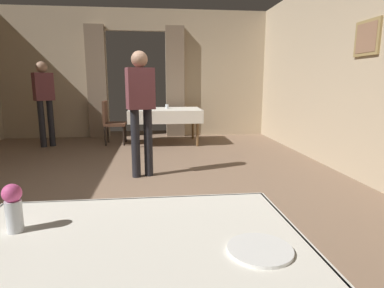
{
  "coord_description": "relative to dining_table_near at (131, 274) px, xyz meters",
  "views": [
    {
      "loc": [
        0.46,
        -3.7,
        1.3
      ],
      "look_at": [
        0.9,
        0.28,
        0.53
      ],
      "focal_mm": 29.59,
      "sensor_mm": 36.0,
      "label": 1
    }
  ],
  "objects": [
    {
      "name": "person_diner_standing_aside",
      "position": [
        -2.16,
        5.74,
        0.37
      ],
      "size": [
        0.42,
        0.39,
        1.72
      ],
      "color": "black",
      "rests_on": "ground"
    },
    {
      "name": "chair_mid_left",
      "position": [
        -0.87,
        5.85,
        -0.14
      ],
      "size": [
        0.44,
        0.44,
        0.93
      ],
      "color": "black",
      "rests_on": "ground"
    },
    {
      "name": "flower_vase_near",
      "position": [
        -0.44,
        0.18,
        0.2
      ],
      "size": [
        0.07,
        0.07,
        0.19
      ],
      "color": "silver",
      "rests_on": "dining_table_near"
    },
    {
      "name": "dining_table_near",
      "position": [
        0.0,
        0.0,
        0.0
      ],
      "size": [
        1.26,
        0.98,
        0.75
      ],
      "color": "brown",
      "rests_on": "ground"
    },
    {
      "name": "wall_back",
      "position": [
        -0.36,
        6.87,
        0.86
      ],
      "size": [
        6.4,
        0.27,
        3.0
      ],
      "color": "tan",
      "rests_on": "ground"
    },
    {
      "name": "person_waiter_by_doorway",
      "position": [
        -0.11,
        3.37,
        0.37
      ],
      "size": [
        0.41,
        0.31,
        1.72
      ],
      "color": "black",
      "rests_on": "ground"
    },
    {
      "name": "glass_mid_c",
      "position": [
        -0.31,
        5.64,
        0.14
      ],
      "size": [
        0.08,
        0.08,
        0.09
      ],
      "primitive_type": "cylinder",
      "color": "silver",
      "rests_on": "dining_table_mid"
    },
    {
      "name": "plate_near_b",
      "position": [
        0.43,
        -0.07,
        0.1
      ],
      "size": [
        0.22,
        0.22,
        0.01
      ],
      "primitive_type": "cylinder",
      "color": "white",
      "rests_on": "dining_table_near"
    },
    {
      "name": "wall_right",
      "position": [
        2.84,
        2.69,
        0.85
      ],
      "size": [
        0.16,
        8.4,
        3.0
      ],
      "color": "tan",
      "rests_on": "ground"
    },
    {
      "name": "dining_table_mid",
      "position": [
        0.28,
        5.84,
        0.01
      ],
      "size": [
        1.54,
        1.07,
        0.75
      ],
      "color": "brown",
      "rests_on": "ground"
    },
    {
      "name": "ground",
      "position": [
        -0.36,
        2.69,
        -0.65
      ],
      "size": [
        10.08,
        10.08,
        0.0
      ],
      "primitive_type": "plane",
      "color": "#7A604C"
    },
    {
      "name": "flower_vase_mid",
      "position": [
        -0.07,
        5.98,
        0.2
      ],
      "size": [
        0.07,
        0.07,
        0.19
      ],
      "color": "silver",
      "rests_on": "dining_table_mid"
    },
    {
      "name": "glass_mid_b",
      "position": [
        0.33,
        5.9,
        0.14
      ],
      "size": [
        0.07,
        0.07,
        0.1
      ],
      "primitive_type": "cylinder",
      "color": "silver",
      "rests_on": "dining_table_mid"
    }
  ]
}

